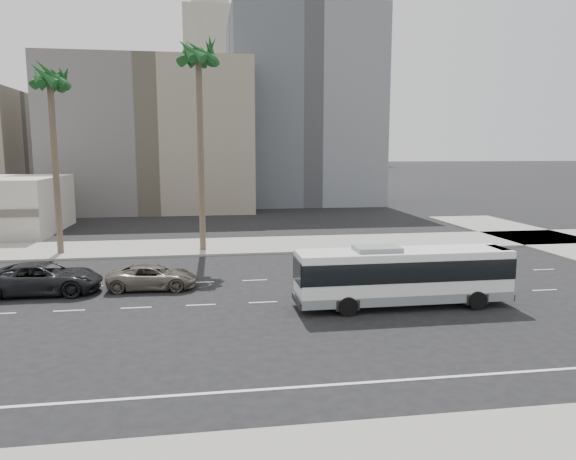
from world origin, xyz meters
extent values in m
plane|color=black|center=(0.00, 0.00, 0.00)|extent=(700.00, 700.00, 0.00)
cube|color=gray|center=(0.00, 15.50, 0.07)|extent=(120.00, 7.00, 0.15)
cube|color=slate|center=(-12.00, 45.00, 9.00)|extent=(24.00, 18.00, 18.00)
cube|color=slate|center=(8.00, 52.00, 13.00)|extent=(20.00, 20.00, 26.00)
cube|color=#B6B29B|center=(-2.00, 250.00, 22.00)|extent=(42.00, 42.00, 44.00)
cube|color=#B6B29B|center=(-2.00, 250.00, 60.00)|extent=(26.00, 26.00, 32.00)
cube|color=slate|center=(45.00, 230.00, 35.00)|extent=(26.00, 26.00, 70.00)
cube|color=slate|center=(70.00, 260.00, 30.00)|extent=(22.00, 22.00, 60.00)
cube|color=white|center=(3.48, -1.58, 1.57)|extent=(10.12, 2.26, 2.27)
cube|color=black|center=(3.48, -1.58, 1.87)|extent=(10.18, 2.32, 0.96)
cube|color=slate|center=(3.48, -1.58, 0.57)|extent=(10.14, 2.30, 0.44)
cube|color=slate|center=(2.18, -1.58, 2.79)|extent=(2.10, 1.40, 0.26)
cube|color=#262628|center=(8.28, -1.58, 2.57)|extent=(0.53, 1.57, 0.26)
cylinder|color=black|center=(6.71, -2.70, 0.44)|extent=(0.87, 0.26, 0.87)
cylinder|color=black|center=(6.71, -0.47, 0.44)|extent=(0.87, 0.26, 0.87)
cylinder|color=black|center=(0.52, -2.70, 0.44)|extent=(0.87, 0.26, 0.87)
cylinder|color=black|center=(0.52, -0.47, 0.44)|extent=(0.87, 0.26, 0.87)
imported|color=#655D52|center=(-8.55, 3.49, 0.65)|extent=(2.42, 4.81, 1.31)
imported|color=black|center=(-14.05, 3.35, 0.81)|extent=(2.70, 5.85, 1.62)
cylinder|color=brown|center=(-5.96, 13.94, 6.89)|extent=(0.38, 0.38, 13.78)
cylinder|color=brown|center=(-15.95, 14.13, 6.00)|extent=(0.38, 0.38, 12.00)
camera|label=1|loc=(-5.60, -24.85, 7.30)|focal=33.01mm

